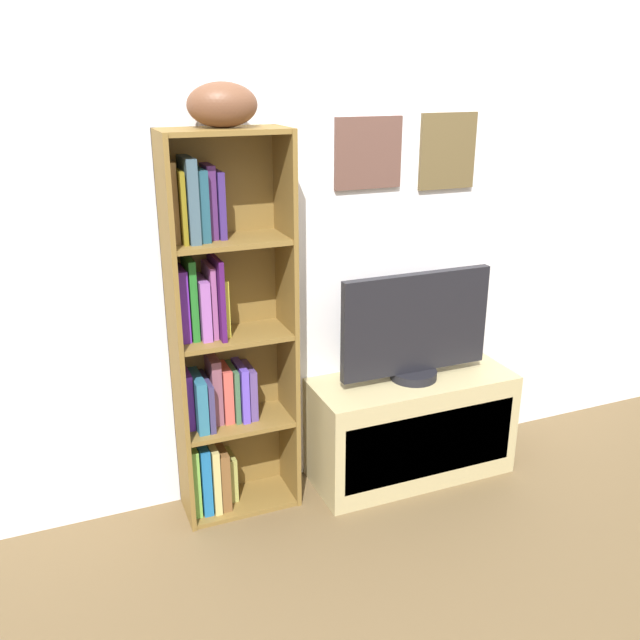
# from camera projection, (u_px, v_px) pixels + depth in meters

# --- Properties ---
(ground) EXTENTS (5.20, 5.20, 0.04)m
(ground) POSITION_uv_depth(u_px,v_px,m) (439.00, 626.00, 2.47)
(ground) COLOR brown
(back_wall) EXTENTS (4.80, 0.08, 2.60)m
(back_wall) POSITION_uv_depth(u_px,v_px,m) (321.00, 209.00, 3.00)
(back_wall) COLOR silver
(back_wall) RESTS_ON ground
(bookshelf) EXTENTS (0.50, 0.26, 1.67)m
(bookshelf) POSITION_uv_depth(u_px,v_px,m) (218.00, 344.00, 2.88)
(bookshelf) COLOR brown
(bookshelf) RESTS_ON ground
(football) EXTENTS (0.30, 0.22, 0.17)m
(football) POSITION_uv_depth(u_px,v_px,m) (222.00, 105.00, 2.54)
(football) COLOR brown
(football) RESTS_ON bookshelf
(tv_stand) EXTENTS (0.97, 0.39, 0.51)m
(tv_stand) POSITION_uv_depth(u_px,v_px,m) (411.00, 426.00, 3.29)
(tv_stand) COLOR tan
(tv_stand) RESTS_ON ground
(television) EXTENTS (0.73, 0.22, 0.51)m
(television) POSITION_uv_depth(u_px,v_px,m) (416.00, 328.00, 3.12)
(television) COLOR black
(television) RESTS_ON tv_stand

